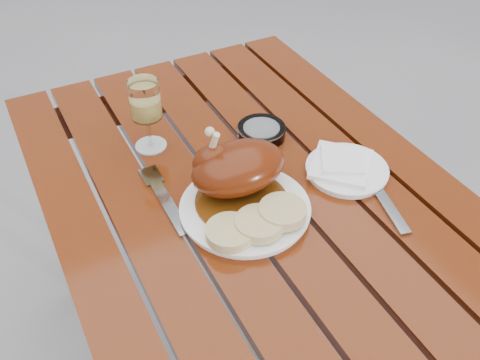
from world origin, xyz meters
The scene contains 10 objects.
table centered at (0.00, 0.00, 0.38)m, with size 0.80×1.20×0.75m, color maroon.
dinner_plate centered at (-0.04, -0.05, 0.76)m, with size 0.26×0.26×0.02m, color white.
roast_duck centered at (-0.04, 0.01, 0.82)m, with size 0.20×0.20×0.14m.
bread_dumplings centered at (-0.05, -0.11, 0.78)m, with size 0.20×0.10×0.03m.
wine_glass centered at (-0.13, 0.24, 0.83)m, with size 0.07×0.07×0.17m, color #ECD26B.
side_plate centered at (0.21, -0.04, 0.76)m, with size 0.18×0.18×0.01m, color white.
napkin centered at (0.20, -0.03, 0.77)m, with size 0.13×0.12×0.01m, color white.
ashtray centered at (0.11, 0.16, 0.76)m, with size 0.11×0.11×0.03m, color #B2B7BC.
fork centered at (-0.17, 0.05, 0.75)m, with size 0.02×0.20×0.01m, color gray.
knife centered at (0.22, -0.13, 0.75)m, with size 0.02×0.24×0.01m, color gray.
Camera 1 is at (-0.40, -0.71, 1.49)m, focal length 40.00 mm.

